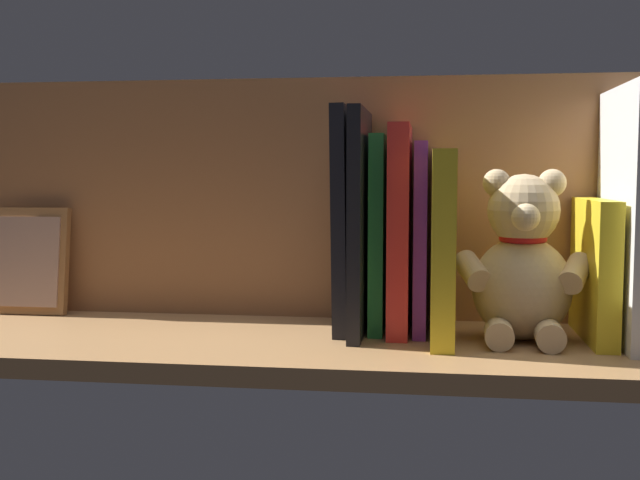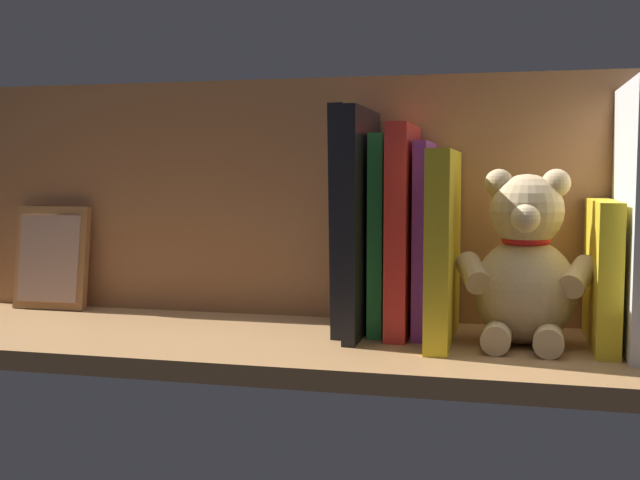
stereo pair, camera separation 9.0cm
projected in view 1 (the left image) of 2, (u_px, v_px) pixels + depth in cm
name	position (u px, v px, depth cm)	size (l,w,h in cm)	color
ground_plane	(320.00, 346.00, 91.09)	(107.69, 29.95, 2.20)	#A87A4C
shelf_back_panel	(333.00, 199.00, 102.21)	(107.69, 1.50, 31.28)	#9C663E
book_3	(594.00, 269.00, 89.21)	(2.51, 16.64, 16.05)	yellow
teddy_bear	(523.00, 265.00, 88.48)	(15.79, 12.71, 19.47)	#D1B284
book_4	(442.00, 245.00, 90.17)	(2.56, 19.04, 21.55)	yellow
book_5	(421.00, 237.00, 93.61)	(1.52, 12.69, 22.61)	purple
book_6	(400.00, 229.00, 93.25)	(2.45, 13.92, 24.64)	red
book_7	(379.00, 233.00, 94.59)	(1.71, 12.02, 23.52)	green
book_8	(360.00, 222.00, 92.54)	(1.51, 16.51, 26.45)	black
book_9	(344.00, 219.00, 94.43)	(1.67, 13.22, 26.85)	black
picture_frame_leaning	(29.00, 261.00, 105.48)	(10.88, 3.51, 14.44)	#9E6B3D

